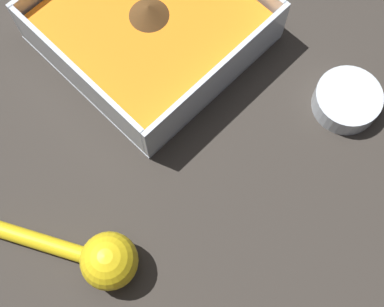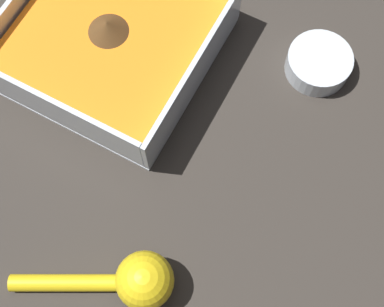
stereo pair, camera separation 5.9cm
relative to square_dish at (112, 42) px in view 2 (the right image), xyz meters
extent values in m
plane|color=#332D28|center=(0.04, 0.00, -0.03)|extent=(4.00, 4.00, 0.00)
cube|color=silver|center=(0.00, 0.00, -0.02)|extent=(0.23, 0.23, 0.01)
cube|color=silver|center=(0.00, -0.11, 0.01)|extent=(0.23, 0.01, 0.06)
cube|color=silver|center=(-0.11, 0.00, 0.01)|extent=(0.01, 0.22, 0.06)
cube|color=orange|center=(0.00, 0.00, 0.00)|extent=(0.21, 0.21, 0.04)
cone|color=#4C3319|center=(0.00, 0.00, 0.03)|extent=(0.05, 0.05, 0.02)
cylinder|color=silver|center=(0.10, -0.23, -0.01)|extent=(0.08, 0.08, 0.03)
cylinder|color=#4C3319|center=(0.10, -0.23, -0.01)|extent=(0.07, 0.07, 0.02)
sphere|color=yellow|center=(-0.23, -0.18, 0.00)|extent=(0.06, 0.06, 0.06)
cylinder|color=yellow|center=(-0.27, -0.10, -0.02)|extent=(0.07, 0.11, 0.02)
camera|label=1|loc=(-0.23, -0.30, 0.57)|focal=50.00mm
camera|label=2|loc=(-0.26, -0.25, 0.57)|focal=50.00mm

